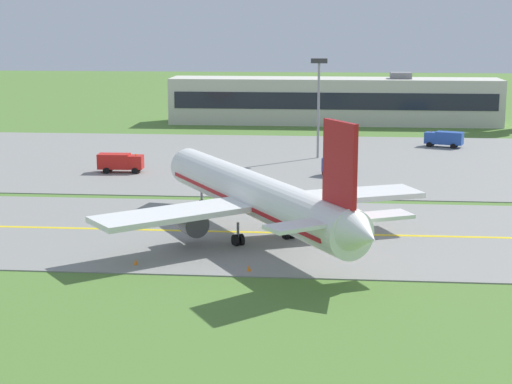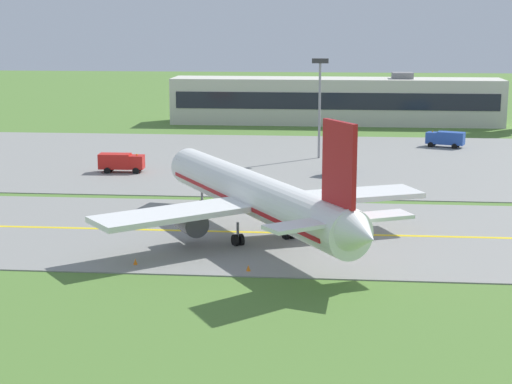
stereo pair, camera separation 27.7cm
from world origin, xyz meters
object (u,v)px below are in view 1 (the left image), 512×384
object	(u,v)px
service_truck_fuel	(335,166)
service_truck_catering	(120,162)
service_truck_baggage	(444,138)
airplane_lead	(256,196)
apron_light_mast	(319,96)

from	to	relation	value
service_truck_fuel	service_truck_catering	distance (m)	28.79
service_truck_baggage	service_truck_catering	bearing A→B (deg)	-150.08
airplane_lead	apron_light_mast	distance (m)	47.25
service_truck_fuel	service_truck_catering	world-z (taller)	service_truck_catering
service_truck_baggage	apron_light_mast	size ratio (longest dim) A/B	0.43
apron_light_mast	service_truck_baggage	bearing A→B (deg)	31.73
service_truck_fuel	apron_light_mast	world-z (taller)	apron_light_mast
apron_light_mast	service_truck_catering	bearing A→B (deg)	-151.50
service_truck_fuel	service_truck_catering	size ratio (longest dim) A/B	1.10
service_truck_catering	apron_light_mast	bearing A→B (deg)	28.50
service_truck_baggage	service_truck_catering	size ratio (longest dim) A/B	1.05
airplane_lead	apron_light_mast	bearing A→B (deg)	83.85
service_truck_baggage	apron_light_mast	xyz separation A→B (m)	(-20.09, -12.42, 7.79)
airplane_lead	apron_light_mast	world-z (taller)	apron_light_mast
airplane_lead	service_truck_baggage	distance (m)	64.29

